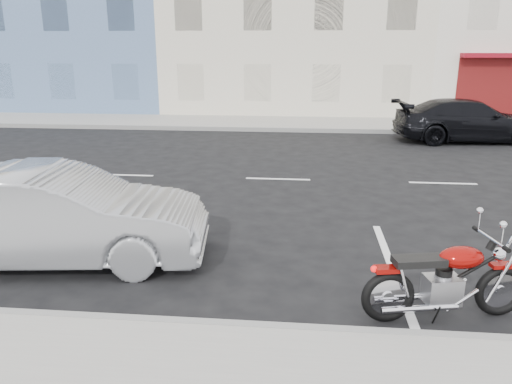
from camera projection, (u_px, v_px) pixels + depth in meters
ground at (359, 181)px, 12.26m from camera, size 120.00×120.00×0.00m
sidewalk_far at (218, 122)px, 21.01m from camera, size 80.00×3.40×0.15m
curb_far at (211, 129)px, 19.38m from camera, size 80.00×0.12×0.16m
motorcycle at (504, 280)px, 6.07m from camera, size 2.06×0.78×1.05m
sedan_silver at (57, 216)px, 7.53m from camera, size 4.63×2.08×1.48m
car_far at (468, 120)px, 17.11m from camera, size 5.15×2.50×1.44m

